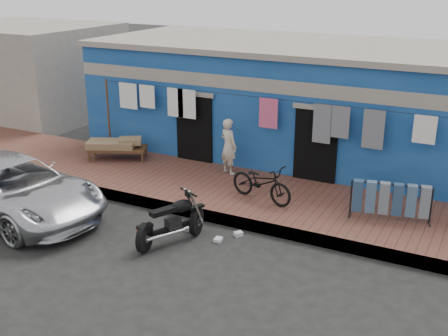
% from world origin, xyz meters
% --- Properties ---
extents(ground, '(80.00, 80.00, 0.00)m').
position_xyz_m(ground, '(0.00, 0.00, 0.00)').
color(ground, black).
rests_on(ground, ground).
extents(sidewalk, '(28.00, 3.00, 0.25)m').
position_xyz_m(sidewalk, '(0.00, 3.00, 0.12)').
color(sidewalk, brown).
rests_on(sidewalk, ground).
extents(curb, '(28.00, 0.10, 0.25)m').
position_xyz_m(curb, '(0.00, 1.55, 0.12)').
color(curb, gray).
rests_on(curb, ground).
extents(building, '(12.20, 5.20, 3.36)m').
position_xyz_m(building, '(-0.00, 6.99, 1.69)').
color(building, navy).
rests_on(building, ground).
extents(neighbor_left, '(6.00, 5.00, 3.40)m').
position_xyz_m(neighbor_left, '(-11.00, 7.00, 1.70)').
color(neighbor_left, '#9E9384').
rests_on(neighbor_left, ground).
extents(clothesline, '(10.06, 0.06, 2.10)m').
position_xyz_m(clothesline, '(-0.28, 4.25, 1.80)').
color(clothesline, brown).
rests_on(clothesline, sidewalk).
extents(car, '(5.09, 2.90, 1.36)m').
position_xyz_m(car, '(-4.24, -0.17, 0.68)').
color(car, silver).
rests_on(car, ground).
extents(seated_person, '(0.63, 0.53, 1.48)m').
position_xyz_m(seated_person, '(-0.88, 3.95, 0.99)').
color(seated_person, beige).
rests_on(seated_person, sidewalk).
extents(bicycle, '(1.75, 0.98, 1.07)m').
position_xyz_m(bicycle, '(0.63, 2.66, 0.79)').
color(bicycle, black).
rests_on(bicycle, sidewalk).
extents(motorcycle, '(1.77, 2.02, 1.03)m').
position_xyz_m(motorcycle, '(-0.34, 0.30, 0.51)').
color(motorcycle, black).
rests_on(motorcycle, ground).
extents(charpoy, '(2.29, 2.08, 0.57)m').
position_xyz_m(charpoy, '(-4.20, 3.58, 0.53)').
color(charpoy, brown).
rests_on(charpoy, sidewalk).
extents(jeans_rack, '(1.89, 1.04, 0.84)m').
position_xyz_m(jeans_rack, '(3.50, 2.99, 0.67)').
color(jeans_rack, black).
rests_on(jeans_rack, sidewalk).
extents(litter_a, '(0.25, 0.24, 0.09)m').
position_xyz_m(litter_a, '(-0.30, 0.94, 0.04)').
color(litter_a, silver).
rests_on(litter_a, ground).
extents(litter_b, '(0.20, 0.22, 0.09)m').
position_xyz_m(litter_b, '(0.76, 1.20, 0.04)').
color(litter_b, silver).
rests_on(litter_b, ground).
extents(litter_c, '(0.15, 0.19, 0.07)m').
position_xyz_m(litter_c, '(0.50, 0.78, 0.04)').
color(litter_c, silver).
rests_on(litter_c, ground).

